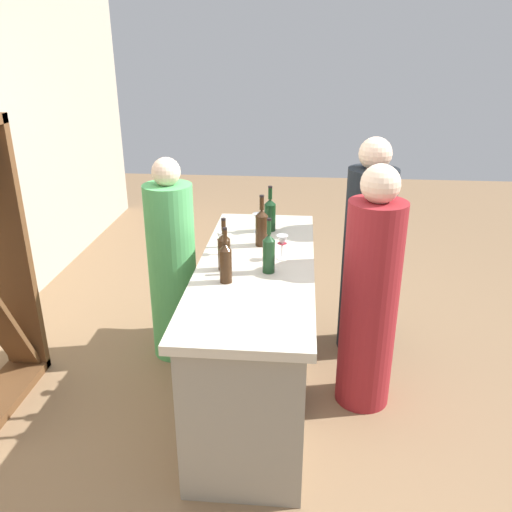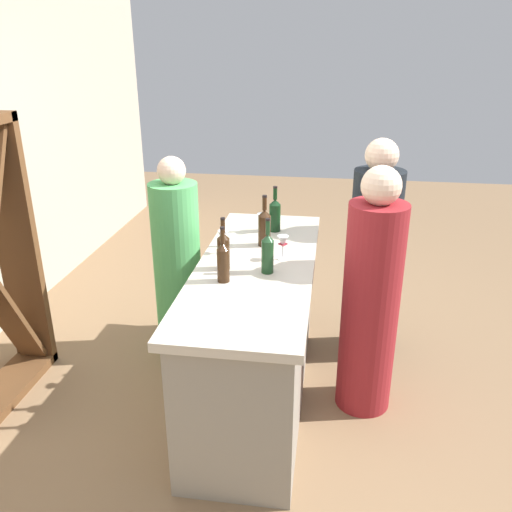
{
  "view_description": "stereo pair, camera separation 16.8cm",
  "coord_description": "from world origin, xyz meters",
  "px_view_note": "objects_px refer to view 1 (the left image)",
  "views": [
    {
      "loc": [
        -2.9,
        -0.26,
        2.19
      ],
      "look_at": [
        0.0,
        0.0,
        0.99
      ],
      "focal_mm": 37.1,
      "sensor_mm": 36.0,
      "label": 1
    },
    {
      "loc": [
        -2.88,
        -0.42,
        2.19
      ],
      "look_at": [
        0.0,
        0.0,
        0.99
      ],
      "focal_mm": 37.1,
      "sensor_mm": 36.0,
      "label": 2
    }
  ],
  "objects_px": {
    "wine_bottle_center_amber_brown": "(224,250)",
    "person_left_guest": "(370,300)",
    "person_center_guest": "(367,256)",
    "wine_glass_near_left": "(282,242)",
    "wine_bottle_rightmost_dark_green": "(270,214)",
    "wine_glass_near_right": "(222,239)",
    "wine_glass_near_center": "(258,219)",
    "person_right_guest": "(172,269)",
    "wine_bottle_second_left_olive_green": "(269,252)",
    "wine_bottle_second_right_amber_brown": "(262,227)",
    "wine_bottle_leftmost_amber_brown": "(226,262)"
  },
  "relations": [
    {
      "from": "wine_bottle_center_amber_brown",
      "to": "person_center_guest",
      "type": "distance_m",
      "value": 1.24
    },
    {
      "from": "wine_bottle_second_left_olive_green",
      "to": "person_center_guest",
      "type": "distance_m",
      "value": 1.07
    },
    {
      "from": "wine_bottle_second_right_amber_brown",
      "to": "wine_glass_near_right",
      "type": "xyz_separation_m",
      "value": [
        -0.18,
        0.24,
        -0.03
      ]
    },
    {
      "from": "wine_bottle_center_amber_brown",
      "to": "person_left_guest",
      "type": "height_order",
      "value": "person_left_guest"
    },
    {
      "from": "person_right_guest",
      "to": "wine_bottle_center_amber_brown",
      "type": "bearing_deg",
      "value": -54.73
    },
    {
      "from": "wine_bottle_rightmost_dark_green",
      "to": "wine_glass_near_right",
      "type": "relative_size",
      "value": 2.13
    },
    {
      "from": "wine_bottle_rightmost_dark_green",
      "to": "person_center_guest",
      "type": "relative_size",
      "value": 0.2
    },
    {
      "from": "wine_bottle_second_left_olive_green",
      "to": "wine_bottle_rightmost_dark_green",
      "type": "relative_size",
      "value": 1.02
    },
    {
      "from": "wine_bottle_center_amber_brown",
      "to": "wine_glass_near_left",
      "type": "bearing_deg",
      "value": -59.47
    },
    {
      "from": "wine_bottle_leftmost_amber_brown",
      "to": "wine_bottle_second_left_olive_green",
      "type": "bearing_deg",
      "value": -55.53
    },
    {
      "from": "wine_glass_near_center",
      "to": "person_right_guest",
      "type": "height_order",
      "value": "person_right_guest"
    },
    {
      "from": "wine_bottle_center_amber_brown",
      "to": "person_right_guest",
      "type": "bearing_deg",
      "value": 39.24
    },
    {
      "from": "wine_bottle_rightmost_dark_green",
      "to": "person_right_guest",
      "type": "height_order",
      "value": "person_right_guest"
    },
    {
      "from": "wine_bottle_center_amber_brown",
      "to": "wine_bottle_second_right_amber_brown",
      "type": "xyz_separation_m",
      "value": [
        0.41,
        -0.18,
        0.01
      ]
    },
    {
      "from": "person_left_guest",
      "to": "wine_bottle_rightmost_dark_green",
      "type": "bearing_deg",
      "value": -33.54
    },
    {
      "from": "wine_bottle_second_left_olive_green",
      "to": "wine_bottle_center_amber_brown",
      "type": "xyz_separation_m",
      "value": [
        0.01,
        0.26,
        -0.0
      ]
    },
    {
      "from": "wine_bottle_rightmost_dark_green",
      "to": "person_right_guest",
      "type": "xyz_separation_m",
      "value": [
        -0.13,
        0.68,
        -0.38
      ]
    },
    {
      "from": "wine_bottle_second_right_amber_brown",
      "to": "person_left_guest",
      "type": "bearing_deg",
      "value": -113.58
    },
    {
      "from": "wine_bottle_leftmost_amber_brown",
      "to": "wine_bottle_rightmost_dark_green",
      "type": "distance_m",
      "value": 0.89
    },
    {
      "from": "wine_bottle_second_right_amber_brown",
      "to": "wine_glass_near_center",
      "type": "relative_size",
      "value": 2.47
    },
    {
      "from": "wine_bottle_rightmost_dark_green",
      "to": "wine_glass_near_right",
      "type": "bearing_deg",
      "value": 149.82
    },
    {
      "from": "wine_bottle_second_left_olive_green",
      "to": "wine_glass_near_right",
      "type": "distance_m",
      "value": 0.4
    },
    {
      "from": "wine_bottle_second_right_amber_brown",
      "to": "person_center_guest",
      "type": "distance_m",
      "value": 0.88
    },
    {
      "from": "wine_glass_near_right",
      "to": "person_left_guest",
      "type": "distance_m",
      "value": 0.98
    },
    {
      "from": "wine_bottle_second_left_olive_green",
      "to": "person_center_guest",
      "type": "xyz_separation_m",
      "value": [
        0.78,
        -0.66,
        -0.32
      ]
    },
    {
      "from": "wine_glass_near_left",
      "to": "person_left_guest",
      "type": "relative_size",
      "value": 0.1
    },
    {
      "from": "wine_bottle_center_amber_brown",
      "to": "person_left_guest",
      "type": "bearing_deg",
      "value": -82.58
    },
    {
      "from": "wine_glass_near_left",
      "to": "wine_glass_near_center",
      "type": "xyz_separation_m",
      "value": [
        0.47,
        0.19,
        -0.01
      ]
    },
    {
      "from": "person_center_guest",
      "to": "wine_glass_near_left",
      "type": "bearing_deg",
      "value": 32.35
    },
    {
      "from": "wine_bottle_second_left_olive_green",
      "to": "wine_bottle_second_right_amber_brown",
      "type": "height_order",
      "value": "wine_bottle_second_right_amber_brown"
    },
    {
      "from": "wine_glass_near_center",
      "to": "person_center_guest",
      "type": "height_order",
      "value": "person_center_guest"
    },
    {
      "from": "wine_bottle_center_amber_brown",
      "to": "wine_glass_near_center",
      "type": "relative_size",
      "value": 2.31
    },
    {
      "from": "wine_bottle_center_amber_brown",
      "to": "person_center_guest",
      "type": "relative_size",
      "value": 0.2
    },
    {
      "from": "wine_bottle_second_right_amber_brown",
      "to": "person_right_guest",
      "type": "bearing_deg",
      "value": 76.64
    },
    {
      "from": "wine_bottle_rightmost_dark_green",
      "to": "wine_glass_near_center",
      "type": "distance_m",
      "value": 0.09
    },
    {
      "from": "person_center_guest",
      "to": "wine_bottle_second_left_olive_green",
      "type": "bearing_deg",
      "value": 37.96
    },
    {
      "from": "wine_bottle_leftmost_amber_brown",
      "to": "wine_bottle_second_right_amber_brown",
      "type": "relative_size",
      "value": 0.95
    },
    {
      "from": "wine_bottle_center_amber_brown",
      "to": "wine_bottle_second_right_amber_brown",
      "type": "relative_size",
      "value": 0.93
    },
    {
      "from": "person_right_guest",
      "to": "person_center_guest",
      "type": "bearing_deg",
      "value": 4.45
    },
    {
      "from": "wine_bottle_second_right_amber_brown",
      "to": "wine_glass_near_left",
      "type": "distance_m",
      "value": 0.26
    },
    {
      "from": "wine_bottle_second_left_olive_green",
      "to": "wine_bottle_center_amber_brown",
      "type": "bearing_deg",
      "value": 86.94
    },
    {
      "from": "wine_bottle_center_amber_brown",
      "to": "wine_bottle_second_left_olive_green",
      "type": "bearing_deg",
      "value": -93.06
    },
    {
      "from": "wine_bottle_second_right_amber_brown",
      "to": "wine_glass_near_right",
      "type": "relative_size",
      "value": 2.24
    },
    {
      "from": "wine_glass_near_center",
      "to": "person_left_guest",
      "type": "relative_size",
      "value": 0.09
    },
    {
      "from": "person_right_guest",
      "to": "wine_glass_near_center",
      "type": "bearing_deg",
      "value": 4.84
    },
    {
      "from": "wine_bottle_center_amber_brown",
      "to": "wine_glass_near_right",
      "type": "bearing_deg",
      "value": 12.0
    },
    {
      "from": "wine_bottle_leftmost_amber_brown",
      "to": "wine_bottle_center_amber_brown",
      "type": "bearing_deg",
      "value": 10.93
    },
    {
      "from": "wine_bottle_second_left_olive_green",
      "to": "person_right_guest",
      "type": "distance_m",
      "value": 1.0
    },
    {
      "from": "wine_bottle_second_right_amber_brown",
      "to": "wine_bottle_center_amber_brown",
      "type": "bearing_deg",
      "value": 155.86
    },
    {
      "from": "wine_bottle_leftmost_amber_brown",
      "to": "wine_bottle_center_amber_brown",
      "type": "distance_m",
      "value": 0.17
    }
  ]
}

